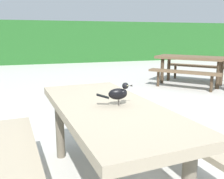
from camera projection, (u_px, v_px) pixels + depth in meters
ground_plane at (126, 174)px, 2.37m from camera, size 60.00×60.00×0.00m
hedge_wall at (48, 42)px, 11.82m from camera, size 28.00×1.60×1.89m
picnic_table_foreground at (108, 126)px, 2.07m from camera, size 1.82×1.86×0.74m
bird_grackle at (119, 93)px, 1.98m from camera, size 0.29×0.09×0.18m
picnic_table_mid_right at (192, 63)px, 6.56m from camera, size 2.39×2.39×0.74m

